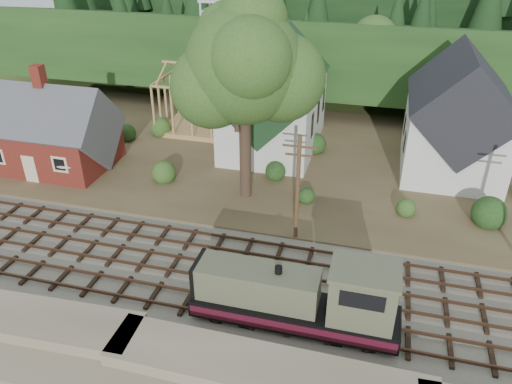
# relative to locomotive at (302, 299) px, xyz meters

# --- Properties ---
(ground) EXTENTS (140.00, 140.00, 0.00)m
(ground) POSITION_rel_locomotive_xyz_m (-8.91, 3.00, -2.01)
(ground) COLOR #384C1E
(ground) RESTS_ON ground
(embankment) EXTENTS (64.00, 5.00, 1.60)m
(embankment) POSITION_rel_locomotive_xyz_m (-8.91, -5.50, -2.01)
(embankment) COLOR #7F7259
(embankment) RESTS_ON ground
(railroad_bed) EXTENTS (64.00, 11.00, 0.16)m
(railroad_bed) POSITION_rel_locomotive_xyz_m (-8.91, 3.00, -1.93)
(railroad_bed) COLOR #726B5B
(railroad_bed) RESTS_ON ground
(village_flat) EXTENTS (64.00, 26.00, 0.30)m
(village_flat) POSITION_rel_locomotive_xyz_m (-8.91, 21.00, -1.86)
(village_flat) COLOR brown
(village_flat) RESTS_ON ground
(hillside) EXTENTS (70.00, 28.96, 12.74)m
(hillside) POSITION_rel_locomotive_xyz_m (-8.91, 45.00, -2.01)
(hillside) COLOR #1E3F19
(hillside) RESTS_ON ground
(ridge) EXTENTS (80.00, 20.00, 12.00)m
(ridge) POSITION_rel_locomotive_xyz_m (-8.91, 61.00, -2.01)
(ridge) COLOR black
(ridge) RESTS_ON ground
(depot) EXTENTS (10.80, 7.41, 9.00)m
(depot) POSITION_rel_locomotive_xyz_m (-24.91, 14.00, 1.20)
(depot) COLOR #5F1E15
(depot) RESTS_ON village_flat
(church) EXTENTS (8.40, 15.17, 13.00)m
(church) POSITION_rel_locomotive_xyz_m (-6.91, 22.68, 3.17)
(church) COLOR silver
(church) RESTS_ON village_flat
(farmhouse) EXTENTS (8.40, 10.80, 10.60)m
(farmhouse) POSITION_rel_locomotive_xyz_m (9.09, 22.00, 2.85)
(farmhouse) COLOR silver
(farmhouse) RESTS_ON village_flat
(timber_frame) EXTENTS (8.20, 6.20, 6.99)m
(timber_frame) POSITION_rel_locomotive_xyz_m (-14.91, 25.00, 1.25)
(timber_frame) COLOR tan
(timber_frame) RESTS_ON village_flat
(lattice_tower) EXTENTS (3.20, 3.20, 12.12)m
(lattice_tower) POSITION_rel_locomotive_xyz_m (-14.91, 31.00, 8.02)
(lattice_tower) COLOR silver
(lattice_tower) RESTS_ON village_flat
(big_tree) EXTENTS (10.90, 8.40, 14.70)m
(big_tree) POSITION_rel_locomotive_xyz_m (-6.74, 13.08, 8.20)
(big_tree) COLOR #38281E
(big_tree) RESTS_ON village_flat
(telegraph_pole_near) EXTENTS (2.20, 0.28, 8.00)m
(telegraph_pole_near) POSITION_rel_locomotive_xyz_m (-1.91, 8.20, 2.23)
(telegraph_pole_near) COLOR #4C331E
(telegraph_pole_near) RESTS_ON ground
(locomotive) EXTENTS (11.19, 2.80, 4.50)m
(locomotive) POSITION_rel_locomotive_xyz_m (0.00, 0.00, 0.00)
(locomotive) COLOR black
(locomotive) RESTS_ON railroad_bed
(car_blue) EXTENTS (2.97, 3.79, 1.21)m
(car_blue) POSITION_rel_locomotive_xyz_m (-21.58, 15.49, -1.11)
(car_blue) COLOR #5A98C0
(car_blue) RESTS_ON village_flat
(patio_set) EXTENTS (2.03, 2.03, 2.26)m
(patio_set) POSITION_rel_locomotive_xyz_m (-21.60, 11.22, 0.21)
(patio_set) COLOR silver
(patio_set) RESTS_ON village_flat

